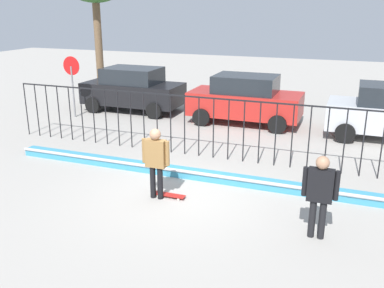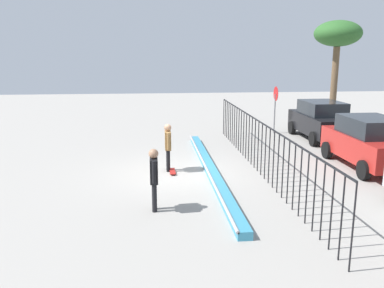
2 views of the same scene
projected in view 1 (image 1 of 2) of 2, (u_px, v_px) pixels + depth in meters
ground_plane at (176, 195)px, 10.54m from camera, size 60.00×60.00×0.00m
bowl_coping_ledge at (193, 174)px, 11.54m from camera, size 11.00×0.40×0.27m
perimeter_fence at (214, 122)px, 12.77m from camera, size 14.04×0.04×1.87m
skateboarder at (156, 157)px, 10.06m from camera, size 0.70×0.26×1.74m
skateboard at (169, 195)px, 10.39m from camera, size 0.80×0.20×0.07m
camera_operator at (320, 190)px, 8.30m from camera, size 0.70×0.26×1.73m
parked_car_black at (133, 89)px, 18.66m from camera, size 4.30×2.12×1.90m
parked_car_red at (245, 99)px, 16.65m from camera, size 4.30×2.12×1.90m
stop_sign at (72, 78)px, 17.45m from camera, size 0.76×0.07×2.50m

